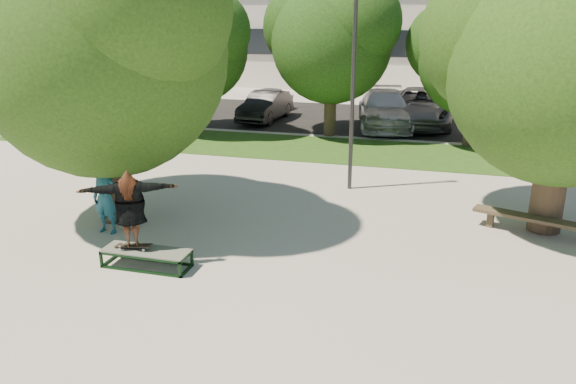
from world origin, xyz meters
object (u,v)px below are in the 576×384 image
(bench, at_px, (539,221))
(car_silver_b, at_px, (385,109))
(grind_box, at_px, (147,258))
(car_dark, at_px, (265,106))
(lamppost, at_px, (353,80))
(bystander, at_px, (105,197))
(car_silver_a, at_px, (266,101))
(tree_left, at_px, (99,36))
(car_grey, at_px, (420,107))
(tree_right, at_px, (565,54))

(bench, height_order, car_silver_b, car_silver_b)
(grind_box, distance_m, bench, 8.83)
(car_dark, bearing_deg, grind_box, -77.32)
(lamppost, bearing_deg, bystander, -135.32)
(car_silver_a, distance_m, car_silver_b, 6.40)
(tree_left, relative_size, bystander, 4.12)
(bench, height_order, car_grey, car_grey)
(bystander, bearing_deg, grind_box, -34.97)
(car_dark, distance_m, car_grey, 7.11)
(bystander, bearing_deg, car_dark, 96.36)
(car_dark, bearing_deg, tree_left, -84.98)
(bench, bearing_deg, car_dark, 150.03)
(car_dark, relative_size, car_grey, 0.70)
(lamppost, xyz_separation_m, bystander, (-4.93, -4.87, -2.29))
(lamppost, height_order, bystander, lamppost)
(grind_box, bearing_deg, bench, 25.92)
(tree_left, relative_size, car_dark, 1.74)
(car_silver_a, bearing_deg, car_dark, -64.47)
(lamppost, bearing_deg, bench, -27.14)
(tree_left, distance_m, bench, 10.98)
(grind_box, height_order, bystander, bystander)
(tree_right, distance_m, bench, 3.76)
(car_dark, bearing_deg, car_silver_a, 110.88)
(bystander, relative_size, car_grey, 0.29)
(bench, distance_m, car_dark, 15.75)
(bystander, bearing_deg, car_grey, 70.77)
(car_silver_a, relative_size, car_silver_b, 0.69)
(tree_left, bearing_deg, car_dark, 91.14)
(tree_left, distance_m, grind_box, 5.34)
(bench, relative_size, car_dark, 0.72)
(bystander, bearing_deg, lamppost, 48.52)
(bench, bearing_deg, car_silver_b, 131.00)
(lamppost, height_order, bench, lamppost)
(bystander, relative_size, car_silver_a, 0.46)
(tree_right, xyz_separation_m, bench, (-0.11, -0.55, -3.71))
(tree_right, xyz_separation_m, car_silver_b, (-4.92, 11.28, -3.30))
(lamppost, distance_m, car_dark, 11.19)
(bench, xyz_separation_m, car_grey, (-3.31, 12.69, 0.43))
(car_silver_a, bearing_deg, lamppost, -52.88)
(car_silver_b, bearing_deg, car_dark, 169.87)
(grind_box, bearing_deg, tree_right, 28.74)
(lamppost, relative_size, grind_box, 3.39)
(tree_left, relative_size, bench, 2.43)
(bench, distance_m, car_silver_a, 17.53)
(tree_left, bearing_deg, tree_right, 11.03)
(lamppost, bearing_deg, grind_box, -116.29)
(tree_left, distance_m, car_silver_b, 14.74)
(lamppost, bearing_deg, car_grey, 81.65)
(bystander, bearing_deg, tree_left, 114.48)
(grind_box, distance_m, car_dark, 15.91)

